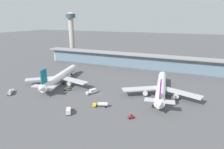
% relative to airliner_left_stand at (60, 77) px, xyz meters
% --- Properties ---
extents(ground_plane, '(1200.00, 1200.00, 0.00)m').
position_rel_airliner_left_stand_xyz_m(ground_plane, '(38.11, -7.27, -5.52)').
color(ground_plane, '#515154').
extents(airliner_left_stand, '(49.22, 65.06, 17.52)m').
position_rel_airliner_left_stand_xyz_m(airliner_left_stand, '(0.00, 0.00, 0.00)').
color(airliner_left_stand, white).
rests_on(airliner_left_stand, ground).
extents(airliner_centre_stand, '(50.23, 65.77, 17.52)m').
position_rel_airliner_left_stand_xyz_m(airliner_centre_stand, '(76.26, 7.42, 0.00)').
color(airliner_centre_stand, white).
rests_on(airliner_centre_stand, ground).
extents(service_truck_near_nose_white, '(5.68, 7.46, 3.10)m').
position_rel_airliner_left_stand_xyz_m(service_truck_near_nose_white, '(33.00, -8.70, -3.82)').
color(service_truck_near_nose_white, silver).
rests_on(service_truck_near_nose_white, ground).
extents(service_truck_under_wing_olive, '(6.86, 3.60, 2.70)m').
position_rel_airliner_left_stand_xyz_m(service_truck_under_wing_olive, '(13.95, -10.24, -4.71)').
color(service_truck_under_wing_olive, olive).
rests_on(service_truck_under_wing_olive, ground).
extents(service_truck_mid_apron_red, '(3.27, 3.17, 2.05)m').
position_rel_airliner_left_stand_xyz_m(service_truck_mid_apron_red, '(67.45, -29.82, -4.64)').
color(service_truck_mid_apron_red, '#B21E1E').
rests_on(service_truck_mid_apron_red, ground).
extents(service_truck_by_tail_white, '(7.20, 8.07, 2.95)m').
position_rel_airliner_left_stand_xyz_m(service_truck_by_tail_white, '(-17.33, -30.92, -3.81)').
color(service_truck_by_tail_white, silver).
rests_on(service_truck_by_tail_white, ground).
extents(service_truck_on_taxiway_yellow, '(8.87, 4.92, 2.95)m').
position_rel_airliner_left_stand_xyz_m(service_truck_on_taxiway_yellow, '(47.56, -24.21, -3.81)').
color(service_truck_on_taxiway_yellow, yellow).
rests_on(service_truck_on_taxiway_yellow, ground).
extents(service_truck_at_far_stand_red, '(5.85, 7.40, 3.10)m').
position_rel_airliner_left_stand_xyz_m(service_truck_at_far_stand_red, '(35.04, -37.94, -3.82)').
color(service_truck_at_far_stand_red, '#B21E1E').
rests_on(service_truck_at_far_stand_red, ground).
extents(terminal_building, '(201.03, 12.80, 15.20)m').
position_rel_airliner_left_stand_xyz_m(terminal_building, '(38.11, 69.71, 2.35)').
color(terminal_building, '#B2ADA3').
rests_on(terminal_building, ground).
extents(control_tower, '(12.00, 12.00, 62.37)m').
position_rel_airliner_left_stand_xyz_m(control_tower, '(-52.31, 93.02, 28.62)').
color(control_tower, '#B2ADA3').
rests_on(control_tower, ground).
extents(safety_cone_alpha, '(0.62, 0.62, 0.70)m').
position_rel_airliner_left_stand_xyz_m(safety_cone_alpha, '(20.32, -25.53, -5.20)').
color(safety_cone_alpha, orange).
rests_on(safety_cone_alpha, ground).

